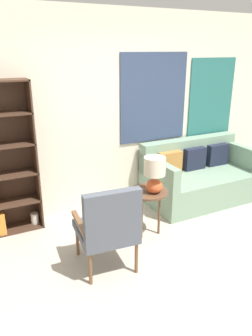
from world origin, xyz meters
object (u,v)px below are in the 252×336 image
at_px(couch, 199,177).
at_px(side_table, 148,196).
at_px(table_lamp, 154,173).
at_px(armchair, 109,225).

height_order(couch, side_table, couch).
bearing_deg(table_lamp, armchair, -152.90).
height_order(armchair, side_table, armchair).
xyz_separation_m(armchair, table_lamp, (0.76, 0.39, 0.29)).
relative_size(couch, table_lamp, 3.83).
distance_m(armchair, table_lamp, 0.90).
relative_size(side_table, table_lamp, 1.32).
distance_m(armchair, side_table, 0.85).
bearing_deg(side_table, table_lamp, -58.17).
bearing_deg(side_table, armchair, -147.67).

